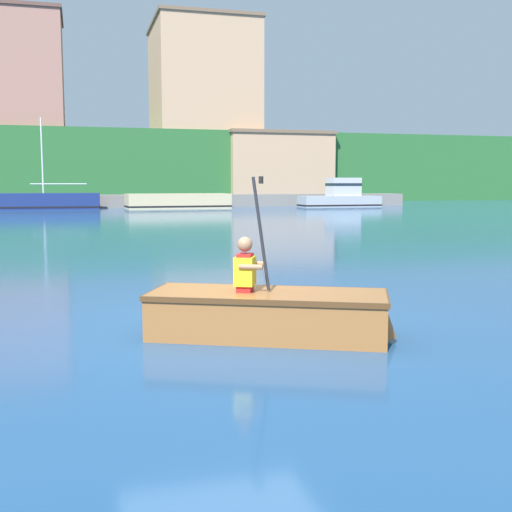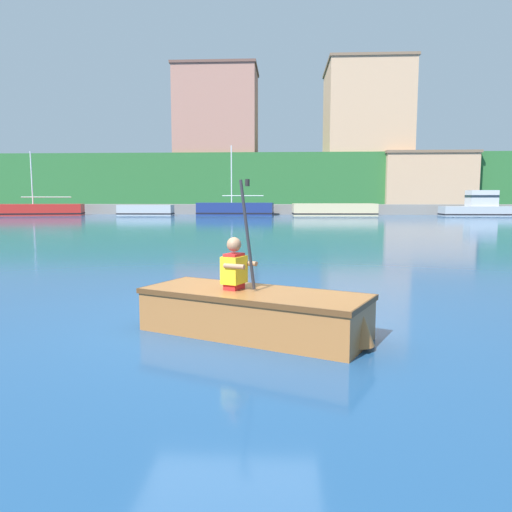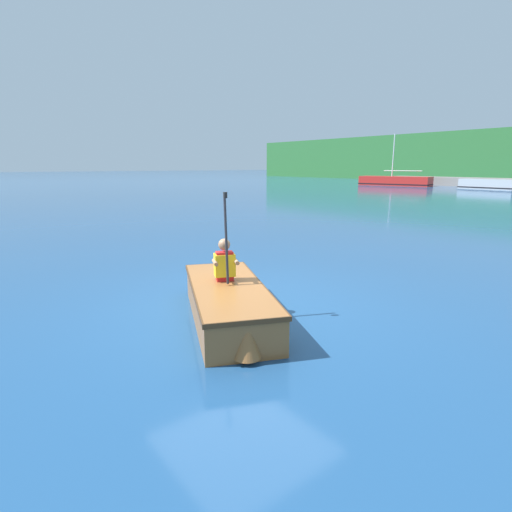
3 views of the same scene
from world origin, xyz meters
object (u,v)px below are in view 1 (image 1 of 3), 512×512
Objects in this scene: rowboat_foreground at (272,312)px; moored_boat_dock_west_end at (341,197)px; moored_boat_dock_center_near at (178,202)px; person_paddler at (246,267)px; moored_boat_dock_west_inner at (49,202)px.

moored_boat_dock_west_end is at bearing 65.96° from rowboat_foreground.
moored_boat_dock_west_end is 12.03m from moored_boat_dock_center_near.
moored_boat_dock_center_near is at bearing 179.42° from moored_boat_dock_west_end.
moored_boat_dock_west_end is 40.78m from rowboat_foreground.
person_paddler is at bearing -97.42° from moored_boat_dock_center_near.
person_paddler is at bearing -84.47° from moored_boat_dock_west_inner.
moored_boat_dock_west_inner is 37.95m from rowboat_foreground.
moored_boat_dock_center_near is at bearing 83.01° from rowboat_foreground.
rowboat_foreground is (-4.58, -37.36, -0.19)m from moored_boat_dock_center_near.
person_paddler is at bearing 155.14° from rowboat_foreground.
rowboat_foreground is 2.19× the size of person_paddler.
moored_boat_dock_west_inner is at bearing 178.56° from moored_boat_dock_west_end.
moored_boat_dock_west_inner is at bearing 95.53° from person_paddler.
moored_boat_dock_west_end is 0.84× the size of moored_boat_dock_center_near.
moored_boat_dock_west_inner is at bearing 95.91° from rowboat_foreground.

